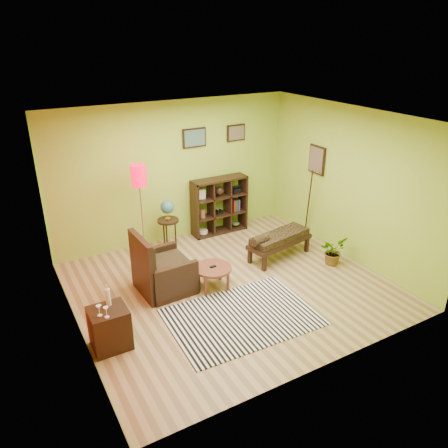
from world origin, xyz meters
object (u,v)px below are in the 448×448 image
armchair (162,273)px  floor_lamp (139,184)px  cube_shelf (220,206)px  potted_plant (332,254)px  bench (278,239)px  globe_table (168,213)px  coffee_table (213,270)px  side_cabinet (110,328)px

armchair → floor_lamp: floor_lamp is taller
cube_shelf → potted_plant: cube_shelf is taller
armchair → bench: armchair is taller
globe_table → potted_plant: 3.20m
bench → potted_plant: size_ratio=2.68×
globe_table → potted_plant: size_ratio=1.98×
floor_lamp → potted_plant: (2.96, -1.85, -1.30)m
coffee_table → armchair: (-0.77, 0.34, -0.01)m
coffee_table → side_cabinet: side_cabinet is taller
floor_lamp → armchair: bearing=-95.7°
coffee_table → armchair: bearing=156.2°
side_cabinet → globe_table: bearing=51.7°
armchair → bench: bearing=-0.6°
coffee_table → floor_lamp: (-0.66, 1.49, 1.17)m
side_cabinet → potted_plant: 4.24m
armchair → side_cabinet: size_ratio=1.16×
side_cabinet → floor_lamp: 2.75m
coffee_table → globe_table: 1.75m
coffee_table → floor_lamp: size_ratio=0.34×
armchair → coffee_table: bearing=-23.8°
bench → globe_table: bearing=140.1°
coffee_table → side_cabinet: bearing=-161.4°
coffee_table → globe_table: bearing=92.7°
floor_lamp → side_cabinet: bearing=-120.7°
armchair → side_cabinet: bearing=-139.4°
globe_table → cube_shelf: bearing=9.4°
side_cabinet → cube_shelf: 4.03m
floor_lamp → cube_shelf: size_ratio=1.54×
coffee_table → bench: 1.59m
coffee_table → floor_lamp: 2.00m
coffee_table → side_cabinet: (-1.93, -0.65, -0.03)m
side_cabinet → globe_table: 3.01m
bench → potted_plant: 1.03m
cube_shelf → potted_plant: (1.12, -2.26, -0.40)m
side_cabinet → cube_shelf: (3.11, 2.55, 0.30)m
floor_lamp → potted_plant: 3.73m
coffee_table → cube_shelf: cube_shelf is taller
globe_table → potted_plant: globe_table is taller
coffee_table → cube_shelf: (1.19, 1.90, 0.27)m
globe_table → side_cabinet: bearing=-128.3°
side_cabinet → cube_shelf: bearing=39.3°
globe_table → bench: size_ratio=0.74×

